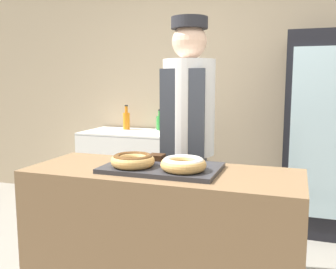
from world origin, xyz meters
name	(u,v)px	position (x,y,z in m)	size (l,w,h in m)	color
wall_back	(231,83)	(0.00, 2.13, 1.35)	(8.00, 0.06, 2.70)	tan
display_counter	(162,249)	(0.00, 0.00, 0.45)	(1.48, 0.56, 0.89)	brown
serving_tray	(162,168)	(0.00, 0.00, 0.91)	(0.61, 0.39, 0.02)	#2D2D33
donut_chocolate_glaze	(133,160)	(-0.14, -0.07, 0.95)	(0.23, 0.23, 0.07)	tan
donut_light_glaze	(183,164)	(0.14, -0.07, 0.95)	(0.23, 0.23, 0.07)	tan
brownie_back_left	(157,157)	(-0.08, 0.13, 0.93)	(0.08, 0.08, 0.03)	#382111
brownie_back_right	(184,159)	(0.08, 0.13, 0.93)	(0.08, 0.08, 0.03)	#382111
baker_person	(188,141)	(-0.03, 0.62, 0.96)	(0.35, 0.35, 1.79)	#4C4C51
beverage_fridge	(319,134)	(0.87, 1.76, 0.90)	(0.60, 0.60, 1.79)	black
chest_freezer	(132,169)	(-0.99, 1.76, 0.42)	(1.02, 0.61, 0.84)	white
bottle_green	(160,122)	(-0.75, 1.98, 0.93)	(0.08, 0.08, 0.23)	#2D8C38
bottle_orange	(126,120)	(-1.12, 1.91, 0.94)	(0.08, 0.08, 0.27)	orange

